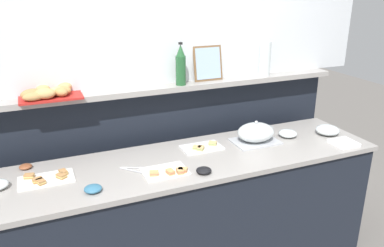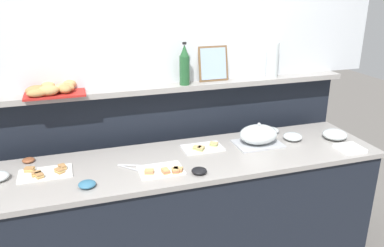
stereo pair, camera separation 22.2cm
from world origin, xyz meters
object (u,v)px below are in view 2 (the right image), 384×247
Objects in this scene: sandwich_platter_side at (163,170)px; condiment_bowl_teal at (199,171)px; serving_cloche at (258,135)px; serving_tongs at (130,167)px; sandwich_platter_rear at (45,173)px; glass_bowl_extra at (293,137)px; sandwich_platter_front at (203,148)px; bread_basket at (54,89)px; condiment_bowl_red at (87,184)px; condiment_bowl_cream at (28,160)px; napkin_stack at (350,148)px; glass_bowl_large at (271,131)px; glass_bowl_medium at (335,135)px; water_carafe at (273,60)px; framed_picture at (213,64)px; wine_bottle_green at (185,66)px.

condiment_bowl_teal is (0.21, -0.09, 0.01)m from sandwich_platter_side.
serving_tongs is (-0.96, -0.09, -0.07)m from serving_cloche.
glass_bowl_extra is (1.77, 0.02, 0.01)m from sandwich_platter_rear.
serving_cloche reaches higher than serving_tongs.
glass_bowl_extra is (0.70, -0.05, 0.02)m from sandwich_platter_front.
serving_tongs is 0.44× the size of bread_basket.
condiment_bowl_red is (0.24, -0.25, 0.01)m from sandwich_platter_rear.
serving_cloche is 2.41× the size of glass_bowl_extra.
condiment_bowl_cream is 0.69m from serving_tongs.
sandwich_platter_side is 1.65× the size of napkin_stack.
sandwich_platter_front is at bearing -168.71° from glass_bowl_large.
glass_bowl_medium is 1.05× the size of serving_tongs.
water_carafe reaches higher than condiment_bowl_teal.
glass_bowl_large reaches higher than sandwich_platter_rear.
glass_bowl_large is 1.66m from bread_basket.
bread_basket is (0.21, 0.16, 0.43)m from condiment_bowl_cream.
condiment_bowl_teal is 0.56× the size of serving_tongs.
framed_picture is (1.03, 0.68, 0.52)m from condiment_bowl_red.
condiment_bowl_red is 0.77m from bread_basket.
serving_cloche is (0.41, -0.05, 0.06)m from sandwich_platter_front.
glass_bowl_medium reaches higher than sandwich_platter_side.
sandwich_platter_rear is 2.09m from glass_bowl_medium.
wine_bottle_green is at bearing 157.90° from glass_bowl_medium.
napkin_stack is 0.64× the size of framed_picture.
sandwich_platter_rear is at bearing -167.48° from water_carafe.
sandwich_platter_rear is at bearing -179.40° from glass_bowl_extra.
serving_tongs is (0.63, -0.29, -0.01)m from condiment_bowl_cream.
serving_cloche is 1.22× the size of water_carafe.
bread_basket is (-1.99, 0.44, 0.41)m from glass_bowl_medium.
bread_basket is at bearing 136.77° from sandwich_platter_side.
glass_bowl_large is 1.80m from condiment_bowl_cream.
napkin_stack is (1.36, -0.07, 0.00)m from sandwich_platter_side.
sandwich_platter_side reaches higher than condiment_bowl_cream.
condiment_bowl_teal is at bearing -112.75° from sandwich_platter_front.
glass_bowl_large is 0.29× the size of bread_basket.
glass_bowl_large reaches higher than condiment_bowl_cream.
condiment_bowl_cream is at bearing -171.35° from framed_picture.
water_carafe is at bearing 0.43° from bread_basket.
bread_basket is at bearing 167.83° from glass_bowl_extra.
sandwich_platter_front is 0.85× the size of serving_cloche.
bread_basket reaches higher than glass_bowl_medium.
wine_bottle_green is (-0.75, 0.35, 0.52)m from glass_bowl_extra.
sandwich_platter_rear reaches higher than napkin_stack.
wine_bottle_green reaches higher than condiment_bowl_teal.
serving_cloche reaches higher than condiment_bowl_cream.
glass_bowl_extra is at bearing -25.43° from wine_bottle_green.
glass_bowl_extra is at bearing -65.01° from glass_bowl_large.
condiment_bowl_red is at bearing -167.83° from serving_cloche.
glass_bowl_extra is 1.75× the size of condiment_bowl_cream.
bread_basket is at bearing 141.19° from condiment_bowl_teal.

